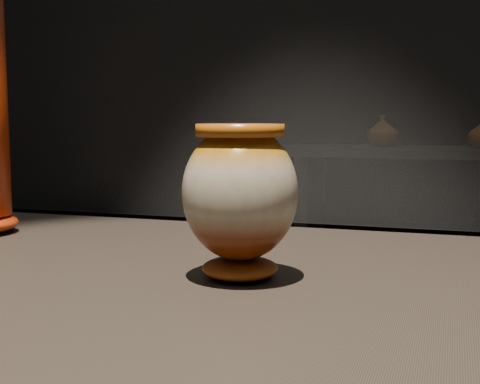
% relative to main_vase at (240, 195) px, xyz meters
% --- Properties ---
extents(main_vase, '(0.17, 0.17, 0.19)m').
position_rel_main_vase_xyz_m(main_vase, '(0.00, 0.00, 0.00)').
color(main_vase, '#682509').
rests_on(main_vase, display_plinth).
extents(back_shelf, '(2.00, 0.60, 0.90)m').
position_rel_main_vase_xyz_m(back_shelf, '(0.24, 3.32, -0.37)').
color(back_shelf, black).
rests_on(back_shelf, ground).
extents(back_vase_left, '(0.25, 0.25, 0.19)m').
position_rel_main_vase_xyz_m(back_vase_left, '(-0.17, 3.34, -0.01)').
color(back_vase_left, '#996816').
rests_on(back_vase_left, back_shelf).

